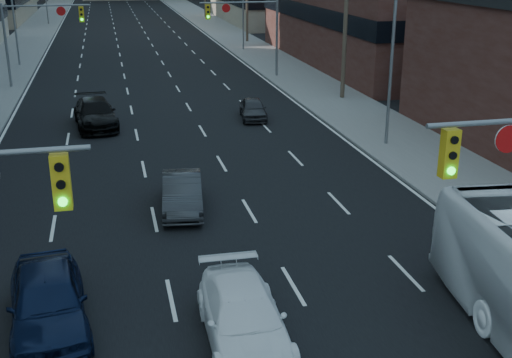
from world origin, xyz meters
The scene contains 14 objects.
road_surface centered at (0.00, 130.00, 0.01)m, with size 18.00×300.00×0.02m, color black.
sidewalk_left centered at (-11.50, 130.00, 0.07)m, with size 5.00×300.00×0.15m, color slate.
sidewalk_right centered at (11.50, 130.00, 0.07)m, with size 5.00×300.00×0.15m, color slate.
storefront_right_mid centered at (24.00, 50.00, 4.50)m, with size 20.00×30.00×9.00m, color #472119.
signal_far_left centered at (-7.68, 45.00, 4.30)m, with size 6.09×0.33×6.00m.
signal_far_right centered at (7.68, 45.00, 4.30)m, with size 6.09×0.33×6.00m.
utility_pole_block centered at (12.20, 36.00, 5.78)m, with size 2.20×0.28×11.00m.
streetlight_left_mid centered at (-10.34, 55.00, 5.05)m, with size 2.03×0.22×9.00m.
streetlight_right_near centered at (10.34, 25.00, 5.05)m, with size 2.03×0.22×9.00m.
white_van centered at (-0.22, 9.51, 0.70)m, with size 1.96×4.83×1.40m, color white.
sedan_blue centered at (-5.03, 11.27, 0.82)m, with size 1.94×4.81×1.64m, color black.
sedan_grey_center centered at (-0.65, 18.73, 0.69)m, with size 1.46×4.19×1.38m, color #2D2E30.
sedan_black_far centered at (-3.93, 32.25, 0.78)m, with size 2.17×5.34×1.55m, color black.
sedan_grey_right centered at (5.16, 32.11, 0.61)m, with size 1.45×3.60×1.23m, color #323134.
Camera 1 is at (-3.07, -4.14, 9.29)m, focal length 45.00 mm.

